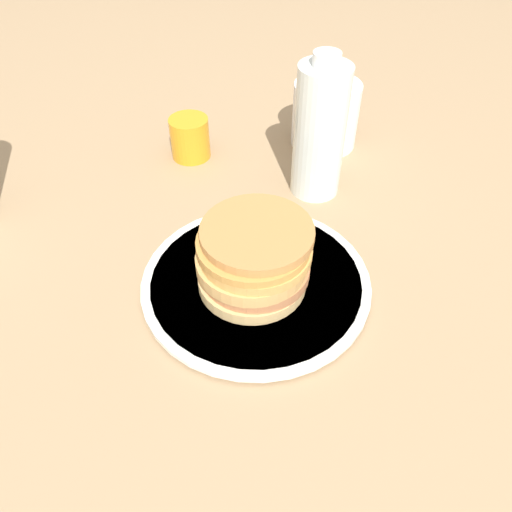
{
  "coord_description": "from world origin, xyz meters",
  "views": [
    {
      "loc": [
        0.39,
        0.12,
        0.48
      ],
      "look_at": [
        -0.02,
        -0.02,
        0.05
      ],
      "focal_mm": 35.0,
      "sensor_mm": 36.0,
      "label": 1
    }
  ],
  "objects_px": {
    "pancake_stack": "(254,258)",
    "water_bottle_near": "(319,131)",
    "cream_jug": "(326,112)",
    "plate": "(256,282)",
    "juice_glass": "(190,138)"
  },
  "relations": [
    {
      "from": "cream_jug",
      "to": "plate",
      "type": "bearing_deg",
      "value": 0.08
    },
    {
      "from": "juice_glass",
      "to": "cream_jug",
      "type": "relative_size",
      "value": 0.5
    },
    {
      "from": "plate",
      "to": "pancake_stack",
      "type": "xyz_separation_m",
      "value": [
        0.0,
        -0.0,
        0.05
      ]
    },
    {
      "from": "water_bottle_near",
      "to": "juice_glass",
      "type": "bearing_deg",
      "value": -95.89
    },
    {
      "from": "plate",
      "to": "pancake_stack",
      "type": "distance_m",
      "value": 0.05
    },
    {
      "from": "pancake_stack",
      "to": "cream_jug",
      "type": "distance_m",
      "value": 0.37
    },
    {
      "from": "pancake_stack",
      "to": "water_bottle_near",
      "type": "xyz_separation_m",
      "value": [
        -0.23,
        0.02,
        0.05
      ]
    },
    {
      "from": "plate",
      "to": "pancake_stack",
      "type": "bearing_deg",
      "value": -19.75
    },
    {
      "from": "pancake_stack",
      "to": "juice_glass",
      "type": "relative_size",
      "value": 2.11
    },
    {
      "from": "juice_glass",
      "to": "water_bottle_near",
      "type": "distance_m",
      "value": 0.23
    },
    {
      "from": "cream_jug",
      "to": "water_bottle_near",
      "type": "height_order",
      "value": "water_bottle_near"
    },
    {
      "from": "plate",
      "to": "cream_jug",
      "type": "relative_size",
      "value": 2.09
    },
    {
      "from": "juice_glass",
      "to": "water_bottle_near",
      "type": "relative_size",
      "value": 0.32
    },
    {
      "from": "cream_jug",
      "to": "water_bottle_near",
      "type": "relative_size",
      "value": 0.64
    },
    {
      "from": "cream_jug",
      "to": "water_bottle_near",
      "type": "distance_m",
      "value": 0.15
    }
  ]
}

